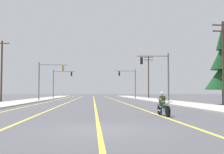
{
  "coord_description": "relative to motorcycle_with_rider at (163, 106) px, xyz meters",
  "views": [
    {
      "loc": [
        -0.31,
        -11.4,
        1.44
      ],
      "look_at": [
        1.59,
        17.92,
        2.95
      ],
      "focal_mm": 47.24,
      "sensor_mm": 36.0,
      "label": 1
    }
  ],
  "objects": [
    {
      "name": "motorcycle_with_rider",
      "position": [
        0.0,
        0.0,
        0.0
      ],
      "size": [
        0.7,
        2.19,
        1.46
      ],
      "color": "black",
      "rests_on": "ground"
    },
    {
      "name": "sidewalk_kerb_right",
      "position": [
        6.39,
        33.61,
        -0.52
      ],
      "size": [
        4.4,
        110.0,
        0.14
      ],
      "primitive_type": "cube",
      "color": "#ADA89E",
      "rests_on": "ground"
    },
    {
      "name": "ground_plane",
      "position": [
        -3.98,
        -6.39,
        -0.59
      ],
      "size": [
        400.0,
        400.0,
        0.0
      ],
      "primitive_type": "plane",
      "color": "#47474C"
    },
    {
      "name": "utility_pole_right_near",
      "position": [
        9.52,
        12.43,
        4.28
      ],
      "size": [
        2.3,
        0.26,
        8.98
      ],
      "color": "#4C3828",
      "rests_on": "ground"
    },
    {
      "name": "lane_stripe_left",
      "position": [
        -7.77,
        38.61,
        -0.58
      ],
      "size": [
        0.16,
        100.0,
        0.01
      ],
      "primitive_type": "cube",
      "color": "yellow",
      "rests_on": "ground"
    },
    {
      "name": "utility_pole_left_near",
      "position": [
        -18.15,
        27.82,
        4.27
      ],
      "size": [
        2.15,
        0.26,
        9.28
      ],
      "color": "#4C3828",
      "rests_on": "ground"
    },
    {
      "name": "conifer_tree_right_verge_near",
      "position": [
        10.67,
        15.03,
        3.7
      ],
      "size": [
        4.25,
        4.25,
        9.35
      ],
      "color": "#423023",
      "rests_on": "ground"
    },
    {
      "name": "traffic_signal_near_right",
      "position": [
        3.82,
        17.59,
        3.45
      ],
      "size": [
        3.97,
        0.37,
        6.2
      ],
      "color": "slate",
      "rests_on": "ground"
    },
    {
      "name": "sidewalk_kerb_left",
      "position": [
        -14.36,
        33.61,
        -0.52
      ],
      "size": [
        4.4,
        110.0,
        0.14
      ],
      "primitive_type": "cube",
      "color": "#ADA89E",
      "rests_on": "ground"
    },
    {
      "name": "traffic_signal_mid_left",
      "position": [
        -11.39,
        45.43,
        3.49
      ],
      "size": [
        4.6,
        0.37,
        6.2
      ],
      "color": "slate",
      "rests_on": "ground"
    },
    {
      "name": "traffic_signal_near_left",
      "position": [
        -11.63,
        30.03,
        3.49
      ],
      "size": [
        4.54,
        0.59,
        6.2
      ],
      "color": "slate",
      "rests_on": "ground"
    },
    {
      "name": "lane_stripe_far_left",
      "position": [
        -10.89,
        38.61,
        -0.58
      ],
      "size": [
        0.16,
        100.0,
        0.01
      ],
      "primitive_type": "cube",
      "color": "yellow",
      "rests_on": "ground"
    },
    {
      "name": "lane_stripe_right",
      "position": [
        -0.18,
        38.61,
        -0.58
      ],
      "size": [
        0.16,
        100.0,
        0.01
      ],
      "primitive_type": "cube",
      "color": "yellow",
      "rests_on": "ground"
    },
    {
      "name": "lane_stripe_center",
      "position": [
        -4.06,
        38.61,
        -0.58
      ],
      "size": [
        0.16,
        100.0,
        0.01
      ],
      "primitive_type": "cube",
      "color": "yellow",
      "rests_on": "ground"
    },
    {
      "name": "utility_pole_right_far",
      "position": [
        8.84,
        50.92,
        4.85
      ],
      "size": [
        2.23,
        0.26,
        10.1
      ],
      "color": "#4C3828",
      "rests_on": "ground"
    },
    {
      "name": "traffic_signal_mid_right",
      "position": [
        3.44,
        43.25,
        3.46
      ],
      "size": [
        4.06,
        0.37,
        6.2
      ],
      "color": "slate",
      "rests_on": "ground"
    }
  ]
}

